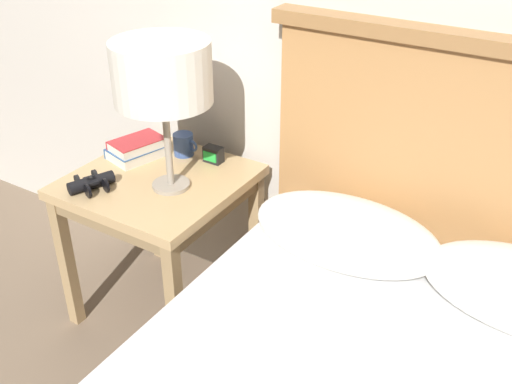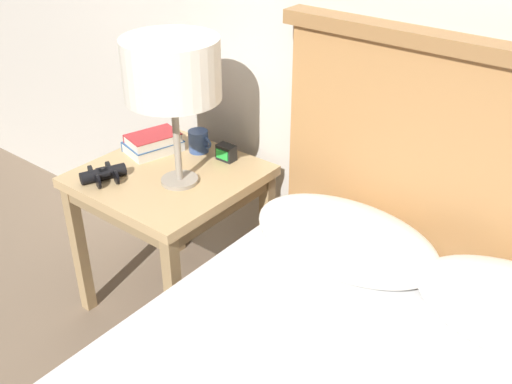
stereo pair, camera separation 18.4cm
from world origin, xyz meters
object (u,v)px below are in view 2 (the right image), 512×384
object	(u,v)px
nightstand	(170,191)
book_on_nightstand	(153,146)
table_lamp	(172,71)
book_stacked_on_top	(153,138)
binoculars_pair	(103,174)
coffee_mug	(199,141)
alarm_clock	(226,153)

from	to	relation	value
nightstand	book_on_nightstand	world-z (taller)	book_on_nightstand
nightstand	table_lamp	xyz separation A→B (m)	(0.08, -0.03, 0.48)
book_stacked_on_top	nightstand	bearing A→B (deg)	-26.67
table_lamp	binoculars_pair	xyz separation A→B (m)	(-0.22, -0.15, -0.38)
book_stacked_on_top	coffee_mug	bearing A→B (deg)	39.38
nightstand	book_stacked_on_top	size ratio (longest dim) A/B	2.74
table_lamp	alarm_clock	world-z (taller)	table_lamp
book_on_nightstand	alarm_clock	xyz separation A→B (m)	(0.27, 0.12, 0.01)
table_lamp	coffee_mug	distance (m)	0.44
coffee_mug	alarm_clock	bearing A→B (deg)	4.66
nightstand	book_on_nightstand	bearing A→B (deg)	153.24
book_stacked_on_top	alarm_clock	bearing A→B (deg)	24.69
table_lamp	coffee_mug	bearing A→B (deg)	117.06
binoculars_pair	alarm_clock	distance (m)	0.45
table_lamp	book_on_nightstand	world-z (taller)	table_lamp
nightstand	coffee_mug	distance (m)	0.23
alarm_clock	binoculars_pair	bearing A→B (deg)	-121.97
book_stacked_on_top	alarm_clock	world-z (taller)	book_stacked_on_top
nightstand	table_lamp	distance (m)	0.49
book_stacked_on_top	coffee_mug	distance (m)	0.17
nightstand	alarm_clock	bearing A→B (deg)	63.76
nightstand	table_lamp	bearing A→B (deg)	-17.93
book_on_nightstand	book_stacked_on_top	distance (m)	0.04
binoculars_pair	alarm_clock	world-z (taller)	alarm_clock
table_lamp	book_stacked_on_top	size ratio (longest dim) A/B	2.34
table_lamp	coffee_mug	xyz separation A→B (m)	(-0.11, 0.22, -0.36)
book_on_nightstand	book_stacked_on_top	size ratio (longest dim) A/B	1.06
book_stacked_on_top	binoculars_pair	bearing A→B (deg)	-84.78
nightstand	binoculars_pair	xyz separation A→B (m)	(-0.14, -0.18, 0.10)
binoculars_pair	coffee_mug	distance (m)	0.39
coffee_mug	book_stacked_on_top	bearing A→B (deg)	-140.62
book_on_nightstand	book_stacked_on_top	world-z (taller)	book_stacked_on_top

